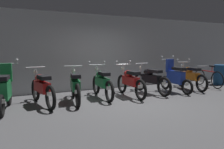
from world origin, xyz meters
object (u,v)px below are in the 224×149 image
at_px(motorbike_slot_6, 175,77).
at_px(motorbike_slot_4, 130,81).
at_px(motorbike_slot_2, 75,85).
at_px(bicycle, 208,78).
at_px(motorbike_slot_1, 42,88).
at_px(motorbike_slot_5, 151,79).
at_px(motorbike_slot_0, 5,90).
at_px(motorbike_slot_3, 102,82).
at_px(motorbike_slot_7, 190,76).
at_px(trash_bin, 220,75).

bearing_deg(motorbike_slot_6, motorbike_slot_4, 178.60).
bearing_deg(motorbike_slot_4, motorbike_slot_6, -1.40).
height_order(motorbike_slot_2, bicycle, motorbike_slot_2).
bearing_deg(motorbike_slot_1, motorbike_slot_5, 1.01).
bearing_deg(motorbike_slot_4, motorbike_slot_1, 178.36).
bearing_deg(motorbike_slot_2, motorbike_slot_5, 2.30).
height_order(motorbike_slot_0, motorbike_slot_1, motorbike_slot_0).
distance_m(motorbike_slot_3, motorbike_slot_7, 3.69).
bearing_deg(motorbike_slot_7, trash_bin, 7.13).
relative_size(motorbike_slot_7, bicycle, 1.13).
bearing_deg(motorbike_slot_0, motorbike_slot_2, 3.14).
relative_size(motorbike_slot_6, trash_bin, 1.95).
relative_size(motorbike_slot_2, motorbike_slot_3, 0.99).
height_order(motorbike_slot_2, motorbike_slot_7, motorbike_slot_7).
relative_size(motorbike_slot_1, trash_bin, 2.26).
relative_size(motorbike_slot_5, trash_bin, 2.27).
bearing_deg(motorbike_slot_3, motorbike_slot_2, -170.05).
height_order(motorbike_slot_1, bicycle, motorbike_slot_1).
relative_size(motorbike_slot_1, bicycle, 1.14).
bearing_deg(motorbike_slot_1, bicycle, 1.16).
bearing_deg(motorbike_slot_5, motorbike_slot_7, -0.58).
xyz_separation_m(motorbike_slot_2, motorbike_slot_4, (1.84, -0.03, 0.00)).
bearing_deg(bicycle, trash_bin, 10.01).
xyz_separation_m(motorbike_slot_6, trash_bin, (2.90, 0.42, -0.10)).
height_order(motorbike_slot_6, motorbike_slot_7, motorbike_slot_6).
bearing_deg(motorbike_slot_2, bicycle, 1.81).
xyz_separation_m(motorbike_slot_5, motorbike_slot_7, (1.85, -0.02, 0.00)).
bearing_deg(motorbike_slot_6, motorbike_slot_5, 168.39).
bearing_deg(motorbike_slot_3, motorbike_slot_0, -174.57).
height_order(motorbike_slot_7, bicycle, motorbike_slot_7).
bearing_deg(motorbike_slot_6, bicycle, 7.38).
height_order(motorbike_slot_2, motorbike_slot_6, motorbike_slot_6).
distance_m(motorbike_slot_0, motorbike_slot_3, 2.78).
bearing_deg(motorbike_slot_7, motorbike_slot_1, -179.52).
distance_m(motorbike_slot_3, trash_bin, 5.66).
bearing_deg(bicycle, motorbike_slot_3, -179.79).
distance_m(motorbike_slot_2, motorbike_slot_4, 1.84).
bearing_deg(motorbike_slot_1, motorbike_slot_3, 3.59).
distance_m(motorbike_slot_0, motorbike_slot_7, 6.46).
relative_size(motorbike_slot_1, motorbike_slot_7, 1.00).
bearing_deg(motorbike_slot_0, motorbike_slot_6, 0.23).
distance_m(motorbike_slot_4, bicycle, 3.84).
xyz_separation_m(motorbike_slot_6, motorbike_slot_7, (0.93, 0.17, -0.04)).
xyz_separation_m(motorbike_slot_3, motorbike_slot_5, (1.84, -0.05, -0.00)).
height_order(motorbike_slot_4, motorbike_slot_7, same).
relative_size(motorbike_slot_4, motorbike_slot_5, 1.00).
relative_size(motorbike_slot_4, motorbike_slot_7, 1.01).
distance_m(motorbike_slot_7, trash_bin, 1.99).
distance_m(motorbike_slot_2, bicycle, 5.68).
distance_m(motorbike_slot_3, motorbike_slot_6, 2.78).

